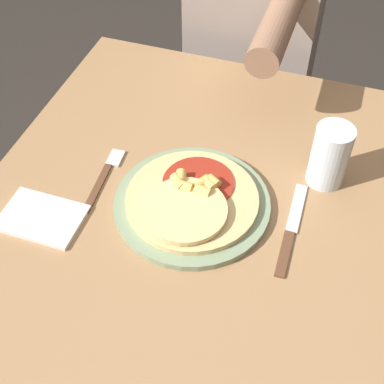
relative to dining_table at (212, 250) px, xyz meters
The scene contains 9 objects.
ground_plane 0.62m from the dining_table, ahead, with size 8.00×8.00×0.00m, color #2D2823.
dining_table is the anchor object (origin of this frame).
plate 0.14m from the dining_table, behind, with size 0.29×0.29×0.01m.
pizza 0.15m from the dining_table, behind, with size 0.25×0.25×0.04m.
fork 0.26m from the dining_table, behind, with size 0.03×0.18×0.00m.
knife 0.19m from the dining_table, ahead, with size 0.02×0.22×0.00m.
drinking_glass 0.30m from the dining_table, 39.48° to the left, with size 0.07×0.07×0.13m.
napkin 0.34m from the dining_table, 158.41° to the right, with size 0.15×0.11×0.01m.
person_diner 0.67m from the dining_table, 97.33° to the left, with size 0.34×0.52×1.25m.
Camera 1 is at (0.16, -0.62, 1.51)m, focal length 50.00 mm.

